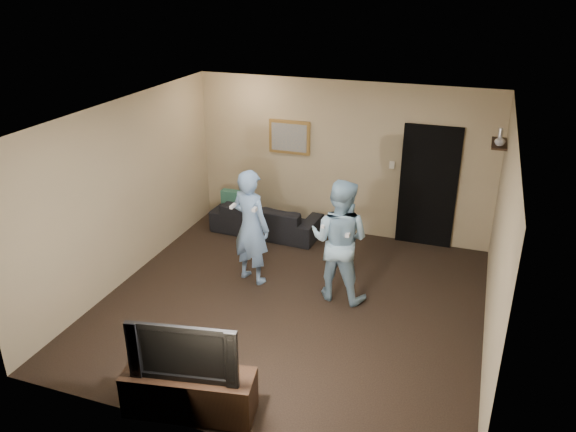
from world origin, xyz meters
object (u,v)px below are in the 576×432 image
at_px(television, 186,348).
at_px(wii_player_right, 339,240).
at_px(sofa, 266,218).
at_px(tv_console, 190,392).
at_px(wii_player_left, 251,227).

bearing_deg(television, wii_player_right, 62.45).
height_order(sofa, television, television).
distance_m(tv_console, television, 0.55).
bearing_deg(sofa, television, 104.33).
relative_size(sofa, wii_player_right, 1.08).
relative_size(sofa, tv_console, 1.40).
xyz_separation_m(sofa, television, (0.86, -4.29, 0.53)).
distance_m(tv_console, wii_player_left, 2.83).
bearing_deg(sofa, wii_player_right, 139.70).
height_order(sofa, wii_player_left, wii_player_left).
xyz_separation_m(tv_console, wii_player_right, (0.83, 2.69, 0.61)).
xyz_separation_m(sofa, wii_player_left, (0.39, -1.57, 0.58)).
xyz_separation_m(sofa, wii_player_right, (1.69, -1.59, 0.59)).
distance_m(tv_console, wii_player_right, 2.88).
bearing_deg(wii_player_right, sofa, 136.68).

